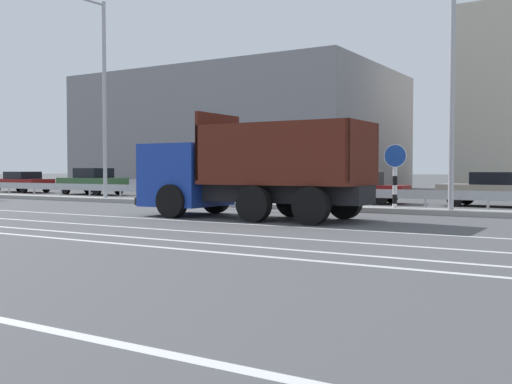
% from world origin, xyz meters
% --- Properties ---
extents(ground_plane, '(320.00, 320.00, 0.00)m').
position_xyz_m(ground_plane, '(0.00, 0.00, 0.00)').
color(ground_plane, '#4C4C4F').
extents(lane_strip_0, '(71.33, 0.16, 0.01)m').
position_xyz_m(lane_strip_0, '(2.45, -4.34, 0.00)').
color(lane_strip_0, silver).
rests_on(lane_strip_0, ground_plane).
extents(lane_strip_1, '(71.33, 0.16, 0.01)m').
position_xyz_m(lane_strip_1, '(2.45, -6.68, 0.00)').
color(lane_strip_1, silver).
rests_on(lane_strip_1, ground_plane).
extents(lane_strip_2, '(71.33, 0.16, 0.01)m').
position_xyz_m(lane_strip_2, '(2.45, -8.34, 0.00)').
color(lane_strip_2, silver).
rests_on(lane_strip_2, ground_plane).
extents(lane_strip_3, '(71.33, 0.16, 0.01)m').
position_xyz_m(lane_strip_3, '(2.45, -9.34, 0.00)').
color(lane_strip_3, silver).
rests_on(lane_strip_3, ground_plane).
extents(median_island, '(39.23, 1.10, 0.18)m').
position_xyz_m(median_island, '(0.00, 1.92, 0.09)').
color(median_island, gray).
rests_on(median_island, ground_plane).
extents(median_guardrail, '(71.33, 0.09, 0.78)m').
position_xyz_m(median_guardrail, '(0.00, 2.83, 0.57)').
color(median_guardrail, '#9EA0A5').
rests_on(median_guardrail, ground_plane).
extents(dump_truck, '(7.46, 2.76, 3.26)m').
position_xyz_m(dump_truck, '(1.51, -2.55, 1.22)').
color(dump_truck, '#19389E').
rests_on(dump_truck, ground_plane).
extents(median_road_sign, '(0.81, 0.16, 2.37)m').
position_xyz_m(median_road_sign, '(5.43, 1.92, 1.28)').
color(median_road_sign, white).
rests_on(median_road_sign, ground_plane).
extents(street_lamp_1, '(0.71, 2.62, 9.26)m').
position_xyz_m(street_lamp_1, '(-8.53, 1.83, 5.16)').
color(street_lamp_1, '#ADADB2').
rests_on(street_lamp_1, ground_plane).
extents(street_lamp_2, '(0.71, 2.20, 9.56)m').
position_xyz_m(street_lamp_2, '(7.36, 1.66, 5.26)').
color(street_lamp_2, '#ADADB2').
rests_on(street_lamp_2, ground_plane).
extents(parked_car_1, '(5.01, 2.12, 1.36)m').
position_xyz_m(parked_car_1, '(-21.48, 7.30, 0.70)').
color(parked_car_1, maroon).
rests_on(parked_car_1, ground_plane).
extents(parked_car_2, '(4.58, 2.08, 1.58)m').
position_xyz_m(parked_car_2, '(-14.79, 7.16, 0.78)').
color(parked_car_2, '#335B33').
rests_on(parked_car_2, ground_plane).
extents(parked_car_3, '(4.86, 2.05, 1.51)m').
position_xyz_m(parked_car_3, '(-8.73, 7.22, 0.75)').
color(parked_car_3, '#A3A3A8').
rests_on(parked_car_3, ground_plane).
extents(parked_car_4, '(3.82, 2.06, 1.34)m').
position_xyz_m(parked_car_4, '(-3.57, 6.79, 0.69)').
color(parked_car_4, navy).
rests_on(parked_car_4, ground_plane).
extents(parked_car_5, '(4.78, 2.26, 1.38)m').
position_xyz_m(parked_car_5, '(1.97, 6.89, 0.69)').
color(parked_car_5, maroon).
rests_on(parked_car_5, ground_plane).
extents(parked_car_6, '(4.16, 2.17, 1.40)m').
position_xyz_m(parked_car_6, '(7.72, 7.37, 0.71)').
color(parked_car_6, gray).
rests_on(parked_car_6, ground_plane).
extents(background_building_0, '(22.78, 15.22, 8.75)m').
position_xyz_m(background_building_0, '(-13.58, 21.79, 4.37)').
color(background_building_0, gray).
rests_on(background_building_0, ground_plane).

